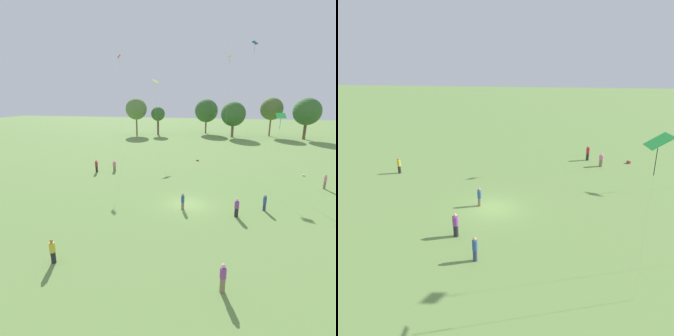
# 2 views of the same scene
# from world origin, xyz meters

# --- Properties ---
(ground_plane) EXTENTS (240.00, 240.00, 0.00)m
(ground_plane) POSITION_xyz_m (0.00, 0.00, 0.00)
(ground_plane) COLOR #6B8E47
(tree_0) EXTENTS (6.37, 6.37, 10.84)m
(tree_0) POSITION_xyz_m (-22.77, 51.28, 7.63)
(tree_0) COLOR brown
(tree_0) RESTS_ON ground_plane
(tree_1) EXTENTS (4.18, 4.18, 8.33)m
(tree_1) POSITION_xyz_m (-16.25, 52.17, 6.15)
(tree_1) COLOR brown
(tree_1) RESTS_ON ground_plane
(tree_2) EXTENTS (7.09, 7.09, 10.56)m
(tree_2) POSITION_xyz_m (-2.23, 58.20, 7.00)
(tree_2) COLOR brown
(tree_2) RESTS_ON ground_plane
(tree_3) EXTENTS (6.83, 6.83, 9.92)m
(tree_3) POSITION_xyz_m (5.80, 51.31, 6.48)
(tree_3) COLOR brown
(tree_3) RESTS_ON ground_plane
(tree_4) EXTENTS (6.33, 6.33, 11.02)m
(tree_4) POSITION_xyz_m (16.50, 55.41, 7.84)
(tree_4) COLOR brown
(tree_4) RESTS_ON ground_plane
(tree_5) EXTENTS (7.10, 7.10, 10.93)m
(tree_5) POSITION_xyz_m (24.77, 51.13, 7.34)
(tree_5) COLOR brown
(tree_5) RESTS_ON ground_plane
(person_0) EXTENTS (0.39, 0.39, 1.85)m
(person_0) POSITION_xyz_m (15.97, 8.40, 0.94)
(person_0) COLOR #847056
(person_0) RESTS_ON ground_plane
(person_1) EXTENTS (0.51, 0.51, 1.87)m
(person_1) POSITION_xyz_m (3.74, -12.45, 0.94)
(person_1) COLOR #847056
(person_1) RESTS_ON ground_plane
(person_2) EXTENTS (0.58, 0.58, 1.89)m
(person_2) POSITION_xyz_m (-15.26, 9.57, 0.94)
(person_2) COLOR #232328
(person_2) RESTS_ON ground_plane
(person_3) EXTENTS (0.42, 0.42, 1.71)m
(person_3) POSITION_xyz_m (7.74, 0.06, 0.87)
(person_3) COLOR #333D5B
(person_3) RESTS_ON ground_plane
(person_4) EXTENTS (0.53, 0.53, 1.77)m
(person_4) POSITION_xyz_m (-7.65, -11.99, 0.88)
(person_4) COLOR #232328
(person_4) RESTS_ON ground_plane
(person_5) EXTENTS (0.47, 0.47, 1.70)m
(person_5) POSITION_xyz_m (-0.33, -1.30, 0.86)
(person_5) COLOR #847056
(person_5) RESTS_ON ground_plane
(person_6) EXTENTS (0.49, 0.49, 1.83)m
(person_6) POSITION_xyz_m (4.94, -1.97, 0.91)
(person_6) COLOR #232328
(person_6) RESTS_ON ground_plane
(person_7) EXTENTS (0.50, 0.50, 1.64)m
(person_7) POSITION_xyz_m (-12.93, 10.89, 0.79)
(person_7) COLOR #847056
(person_7) RESTS_ON ground_plane
(kite_0) EXTENTS (0.85, 0.90, 17.64)m
(kite_0) POSITION_xyz_m (3.71, 21.03, 16.37)
(kite_0) COLOR yellow
(kite_0) RESTS_ON ground_plane
(kite_1) EXTENTS (1.21, 1.08, 9.14)m
(kite_1) POSITION_xyz_m (10.20, 9.37, 8.62)
(kite_1) COLOR green
(kite_1) RESTS_ON ground_plane
(kite_2) EXTENTS (1.31, 1.43, 14.47)m
(kite_2) POSITION_xyz_m (-10.49, 27.24, 13.73)
(kite_2) COLOR yellow
(kite_2) RESTS_ON ground_plane
(kite_3) EXTENTS (0.62, 0.80, 18.05)m
(kite_3) POSITION_xyz_m (-14.76, 19.36, 16.27)
(kite_3) COLOR red
(kite_3) RESTS_ON ground_plane
(kite_4) EXTENTS (1.27, 1.33, 20.96)m
(kite_4) POSITION_xyz_m (8.08, 28.51, 19.63)
(kite_4) COLOR blue
(kite_4) RESTS_ON ground_plane
(picnic_bag_0) EXTENTS (0.43, 0.27, 0.23)m
(picnic_bag_0) POSITION_xyz_m (-0.95, 20.01, 0.11)
(picnic_bag_0) COLOR #933833
(picnic_bag_0) RESTS_ON ground_plane
(picnic_bag_1) EXTENTS (0.51, 0.45, 0.32)m
(picnic_bag_1) POSITION_xyz_m (-14.54, 14.47, 0.16)
(picnic_bag_1) COLOR #933833
(picnic_bag_1) RESTS_ON ground_plane
(picnic_bag_2) EXTENTS (0.38, 0.40, 0.21)m
(picnic_bag_2) POSITION_xyz_m (15.03, 13.89, 0.11)
(picnic_bag_2) COLOR beige
(picnic_bag_2) RESTS_ON ground_plane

